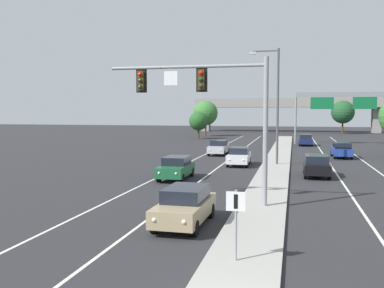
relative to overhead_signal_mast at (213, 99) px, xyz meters
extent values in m
cube|color=#9E9B93|center=(2.43, 5.63, -5.29)|extent=(2.40, 110.00, 0.15)
cube|color=silver|center=(-2.27, 12.63, -5.36)|extent=(0.14, 100.00, 0.01)
cube|color=silver|center=(7.13, 12.63, -5.36)|extent=(0.14, 100.00, 0.01)
cube|color=silver|center=(-5.57, 12.63, -5.36)|extent=(0.14, 100.00, 0.01)
cylinder|color=gray|center=(2.58, 0.01, -1.61)|extent=(0.24, 0.24, 7.20)
cylinder|color=gray|center=(-1.36, 0.01, 1.59)|extent=(7.88, 0.16, 0.16)
cube|color=black|center=(-0.58, 0.05, 0.94)|extent=(0.56, 0.06, 1.20)
cube|color=#38330F|center=(-0.58, 0.01, 0.94)|extent=(0.32, 0.32, 1.00)
sphere|color=red|center=(-0.58, -0.16, 1.26)|extent=(0.22, 0.22, 0.22)
sphere|color=#282828|center=(-0.58, -0.16, 0.94)|extent=(0.22, 0.22, 0.22)
sphere|color=#282828|center=(-0.58, -0.16, 0.62)|extent=(0.22, 0.22, 0.22)
cube|color=black|center=(-3.73, 0.05, 0.94)|extent=(0.56, 0.06, 1.20)
cube|color=#38330F|center=(-3.73, 0.01, 0.94)|extent=(0.32, 0.32, 1.00)
sphere|color=red|center=(-3.73, -0.16, 1.26)|extent=(0.22, 0.22, 0.22)
sphere|color=#282828|center=(-3.73, -0.16, 0.94)|extent=(0.22, 0.22, 0.22)
sphere|color=#282828|center=(-3.73, -0.16, 0.62)|extent=(0.22, 0.22, 0.22)
cube|color=white|center=(-2.15, -0.01, 1.04)|extent=(0.70, 0.04, 0.70)
cylinder|color=gray|center=(2.22, -8.06, -4.11)|extent=(0.08, 0.08, 2.20)
cube|color=white|center=(2.22, -8.09, -3.36)|extent=(0.60, 0.03, 0.60)
cube|color=black|center=(2.22, -8.11, -3.36)|extent=(0.12, 0.01, 0.44)
cylinder|color=#4C4C51|center=(2.51, 17.22, -0.21)|extent=(0.20, 0.20, 10.00)
cylinder|color=#4C4C51|center=(1.41, 17.22, 4.59)|extent=(2.20, 0.12, 0.12)
cube|color=#B7B7B2|center=(0.31, 17.22, 4.44)|extent=(0.56, 0.28, 0.20)
cube|color=tan|center=(-0.46, -3.87, -4.69)|extent=(1.88, 4.43, 0.70)
cube|color=black|center=(-0.46, -3.65, -4.06)|extent=(1.63, 2.40, 0.56)
sphere|color=#EAE5C6|center=(0.07, -6.06, -4.64)|extent=(0.18, 0.18, 0.18)
sphere|color=#EAE5C6|center=(-1.08, -6.04, -4.64)|extent=(0.18, 0.18, 0.18)
cylinder|color=black|center=(0.31, -5.39, -5.04)|extent=(0.23, 0.64, 0.64)
cylinder|color=black|center=(-1.29, -5.36, -5.04)|extent=(0.23, 0.64, 0.64)
cylinder|color=black|center=(0.37, -2.39, -5.04)|extent=(0.23, 0.64, 0.64)
cylinder|color=black|center=(-1.23, -2.36, -5.04)|extent=(0.23, 0.64, 0.64)
cube|color=#195633|center=(-4.07, 7.87, -4.69)|extent=(1.87, 4.43, 0.70)
cube|color=black|center=(-4.08, 8.09, -4.06)|extent=(1.62, 2.40, 0.56)
sphere|color=#EAE5C6|center=(-3.46, 5.70, -4.64)|extent=(0.18, 0.18, 0.18)
sphere|color=#EAE5C6|center=(-4.62, 5.68, -4.64)|extent=(0.18, 0.18, 0.18)
cylinder|color=black|center=(-3.25, 6.38, -5.04)|extent=(0.23, 0.64, 0.64)
cylinder|color=black|center=(-4.85, 6.36, -5.04)|extent=(0.23, 0.64, 0.64)
cylinder|color=black|center=(-3.30, 9.38, -5.04)|extent=(0.23, 0.64, 0.64)
cylinder|color=black|center=(-4.90, 9.36, -5.04)|extent=(0.23, 0.64, 0.64)
cube|color=silver|center=(-0.75, 16.64, -4.69)|extent=(1.92, 4.45, 0.70)
cube|color=black|center=(-0.75, 16.86, -4.06)|extent=(1.65, 2.42, 0.56)
sphere|color=#EAE5C6|center=(-0.11, 14.48, -4.64)|extent=(0.18, 0.18, 0.18)
sphere|color=#EAE5C6|center=(-1.26, 14.44, -4.64)|extent=(0.18, 0.18, 0.18)
cylinder|color=black|center=(0.10, 15.16, -5.04)|extent=(0.24, 0.65, 0.64)
cylinder|color=black|center=(-1.50, 15.12, -5.04)|extent=(0.24, 0.65, 0.64)
cylinder|color=black|center=(0.01, 18.16, -5.04)|extent=(0.24, 0.65, 0.64)
cylinder|color=black|center=(-1.59, 18.12, -5.04)|extent=(0.24, 0.65, 0.64)
cube|color=#B7B7BC|center=(-4.05, 25.27, -4.69)|extent=(1.84, 4.42, 0.70)
cube|color=black|center=(-4.05, 25.49, -4.06)|extent=(1.60, 2.39, 0.56)
sphere|color=#EAE5C6|center=(-3.45, 23.10, -4.64)|extent=(0.18, 0.18, 0.18)
sphere|color=#EAE5C6|center=(-4.60, 23.09, -4.64)|extent=(0.18, 0.18, 0.18)
cylinder|color=black|center=(-3.23, 23.78, -5.04)|extent=(0.23, 0.64, 0.64)
cylinder|color=black|center=(-4.83, 23.77, -5.04)|extent=(0.23, 0.64, 0.64)
cylinder|color=black|center=(-3.26, 26.78, -5.04)|extent=(0.23, 0.64, 0.64)
cylinder|color=black|center=(-4.86, 26.77, -5.04)|extent=(0.23, 0.64, 0.64)
cube|color=black|center=(5.56, 11.52, -4.69)|extent=(1.80, 4.40, 0.70)
cube|color=black|center=(5.56, 11.30, -4.06)|extent=(1.59, 2.38, 0.56)
sphere|color=#EAE5C6|center=(4.99, 13.70, -4.64)|extent=(0.18, 0.18, 0.18)
sphere|color=#EAE5C6|center=(6.14, 13.70, -4.64)|extent=(0.18, 0.18, 0.18)
cylinder|color=black|center=(4.76, 13.02, -5.04)|extent=(0.22, 0.64, 0.64)
cylinder|color=black|center=(6.36, 13.02, -5.04)|extent=(0.22, 0.64, 0.64)
cylinder|color=black|center=(4.76, 10.02, -5.04)|extent=(0.22, 0.64, 0.64)
cylinder|color=black|center=(6.36, 10.02, -5.04)|extent=(0.22, 0.64, 0.64)
cube|color=navy|center=(8.69, 25.34, -4.69)|extent=(1.85, 4.42, 0.70)
cube|color=black|center=(8.70, 25.12, -4.06)|extent=(1.61, 2.40, 0.56)
sphere|color=#EAE5C6|center=(8.09, 27.51, -4.64)|extent=(0.18, 0.18, 0.18)
sphere|color=#EAE5C6|center=(9.24, 27.52, -4.64)|extent=(0.18, 0.18, 0.18)
cylinder|color=black|center=(7.88, 26.83, -5.04)|extent=(0.23, 0.64, 0.64)
cylinder|color=black|center=(9.48, 26.85, -5.04)|extent=(0.23, 0.64, 0.64)
cylinder|color=black|center=(7.91, 23.83, -5.04)|extent=(0.23, 0.64, 0.64)
cylinder|color=black|center=(9.51, 23.85, -5.04)|extent=(0.23, 0.64, 0.64)
cube|color=#141E4C|center=(5.52, 40.75, -4.69)|extent=(1.82, 4.41, 0.70)
cube|color=black|center=(5.52, 40.53, -4.06)|extent=(1.60, 2.38, 0.56)
sphere|color=#EAE5C6|center=(4.96, 42.93, -4.64)|extent=(0.18, 0.18, 0.18)
sphere|color=#EAE5C6|center=(6.11, 42.92, -4.64)|extent=(0.18, 0.18, 0.18)
cylinder|color=black|center=(4.73, 42.25, -5.04)|extent=(0.22, 0.64, 0.64)
cylinder|color=black|center=(6.33, 42.24, -5.04)|extent=(0.22, 0.64, 0.64)
cylinder|color=black|center=(4.71, 39.25, -5.04)|extent=(0.22, 0.64, 0.64)
cylinder|color=black|center=(6.31, 39.24, -5.04)|extent=(0.22, 0.64, 0.64)
cylinder|color=gray|center=(4.13, 43.60, -1.61)|extent=(0.28, 0.28, 7.50)
cube|color=gray|center=(10.63, 43.60, 1.74)|extent=(13.00, 0.36, 0.70)
cube|color=#0F6033|center=(7.77, 43.40, 0.54)|extent=(3.20, 0.08, 1.70)
cube|color=#0F6033|center=(13.49, 43.40, 0.54)|extent=(3.20, 0.08, 1.70)
cube|color=gray|center=(2.43, 81.43, 0.84)|extent=(42.40, 6.40, 1.10)
cube|color=gray|center=(2.43, 78.43, 1.84)|extent=(42.40, 0.36, 0.90)
cube|color=gray|center=(-16.77, 81.43, -2.54)|extent=(1.80, 2.40, 5.65)
cube|color=gray|center=(21.63, 81.43, -2.54)|extent=(1.80, 2.40, 5.65)
cylinder|color=#4C3823|center=(13.90, 75.07, -4.04)|extent=(0.36, 0.36, 2.65)
sphere|color=#1E4C28|center=(13.90, 75.07, -0.78)|extent=(4.84, 4.84, 4.84)
cylinder|color=#4C3823|center=(-12.52, 59.82, -4.09)|extent=(0.36, 0.36, 2.55)
sphere|color=#387533|center=(-12.52, 59.82, -0.95)|extent=(4.66, 4.66, 4.66)
cylinder|color=#4C3823|center=(-12.08, 51.55, -4.47)|extent=(0.36, 0.36, 1.78)
sphere|color=#235623|center=(-12.08, 51.55, -2.28)|extent=(3.26, 3.26, 3.26)
camera|label=1|loc=(3.91, -21.08, -0.62)|focal=40.50mm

